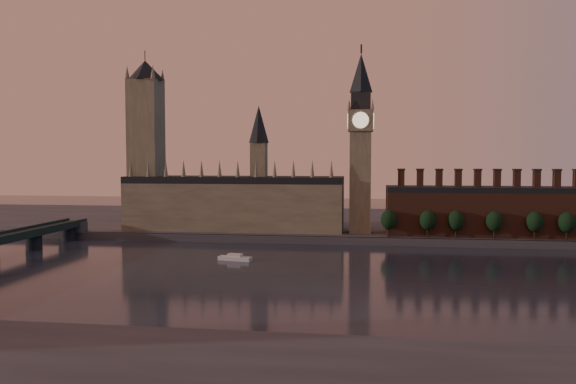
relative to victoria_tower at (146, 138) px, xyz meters
name	(u,v)px	position (x,y,z in m)	size (l,w,h in m)	color
ground	(331,280)	(120.00, -115.00, -59.09)	(900.00, 900.00, 0.00)	black
north_bank	(346,223)	(120.00, 63.04, -57.09)	(900.00, 182.00, 4.00)	#4E4D53
palace_of_westminster	(235,200)	(55.59, -0.09, -37.46)	(130.00, 30.30, 74.00)	gray
victoria_tower	(146,138)	(0.00, 0.00, 0.00)	(24.00, 24.00, 108.00)	gray
big_ben	(361,141)	(130.00, -5.00, -2.26)	(15.00, 15.00, 107.00)	gray
chimney_block	(487,210)	(200.00, -5.00, -41.27)	(110.00, 25.00, 37.00)	brown
embankment_tree_0	(389,220)	(145.64, -20.55, -45.62)	(8.60, 8.60, 14.88)	black
embankment_tree_1	(428,220)	(166.35, -20.40, -45.62)	(8.60, 8.60, 14.88)	black
embankment_tree_2	(456,220)	(181.23, -19.81, -45.62)	(8.60, 8.60, 14.88)	black
embankment_tree_3	(494,221)	(200.90, -20.43, -45.62)	(8.60, 8.60, 14.88)	black
embankment_tree_4	(535,222)	(221.39, -19.95, -45.62)	(8.60, 8.60, 14.88)	black
embankment_tree_5	(567,222)	(236.93, -21.19, -45.62)	(8.60, 8.60, 14.88)	black
river_boat	(235,258)	(74.06, -79.86, -57.90)	(16.08, 7.22, 3.11)	silver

